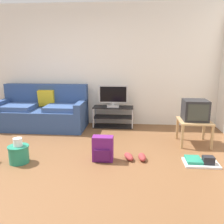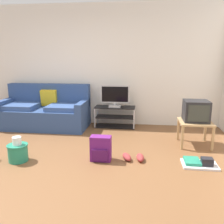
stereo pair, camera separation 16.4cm
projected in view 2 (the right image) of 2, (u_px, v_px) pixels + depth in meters
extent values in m
cube|color=brown|center=(51.00, 167.00, 3.44)|extent=(9.00, 9.80, 0.02)
cube|color=silver|center=(87.00, 66.00, 5.51)|extent=(9.00, 0.10, 2.70)
cube|color=navy|center=(44.00, 118.00, 5.33)|extent=(1.91, 0.90, 0.43)
cube|color=navy|center=(49.00, 95.00, 5.56)|extent=(1.91, 0.20, 0.51)
cube|color=navy|center=(6.00, 103.00, 5.37)|extent=(0.14, 0.90, 0.18)
cube|color=navy|center=(83.00, 105.00, 5.15)|extent=(0.14, 0.90, 0.18)
cube|color=#365289|center=(20.00, 106.00, 5.28)|extent=(0.77, 0.63, 0.10)
cube|color=#365289|center=(66.00, 107.00, 5.15)|extent=(0.77, 0.63, 0.10)
cube|color=gold|center=(49.00, 98.00, 5.45)|extent=(0.36, 0.17, 0.37)
cube|color=black|center=(115.00, 107.00, 5.32)|extent=(0.89, 0.37, 0.02)
cube|color=black|center=(115.00, 117.00, 5.37)|extent=(0.86, 0.36, 0.02)
cube|color=black|center=(115.00, 126.00, 5.42)|extent=(0.89, 0.37, 0.02)
cylinder|color=#B7B7BC|center=(95.00, 118.00, 5.25)|extent=(0.03, 0.03, 0.46)
cylinder|color=#B7B7BC|center=(134.00, 119.00, 5.15)|extent=(0.03, 0.03, 0.46)
cylinder|color=#B7B7BC|center=(98.00, 114.00, 5.58)|extent=(0.03, 0.03, 0.46)
cylinder|color=#B7B7BC|center=(134.00, 116.00, 5.48)|extent=(0.03, 0.03, 0.46)
cube|color=#B2B2B7|center=(115.00, 106.00, 5.29)|extent=(0.25, 0.22, 0.05)
cube|color=#B2B2B7|center=(115.00, 104.00, 5.28)|extent=(0.05, 0.04, 0.04)
cube|color=#B2B2B7|center=(115.00, 94.00, 5.23)|extent=(0.64, 0.04, 0.39)
cube|color=black|center=(115.00, 94.00, 5.21)|extent=(0.58, 0.01, 0.33)
cube|color=tan|center=(195.00, 122.00, 4.19)|extent=(0.55, 0.55, 0.03)
cube|color=tan|center=(182.00, 138.00, 4.04)|extent=(0.04, 0.04, 0.41)
cube|color=tan|center=(213.00, 139.00, 3.97)|extent=(0.04, 0.04, 0.41)
cube|color=tan|center=(178.00, 129.00, 4.51)|extent=(0.04, 0.04, 0.41)
cube|color=tan|center=(205.00, 130.00, 4.45)|extent=(0.04, 0.04, 0.41)
cube|color=#232326|center=(196.00, 111.00, 4.17)|extent=(0.42, 0.39, 0.36)
cube|color=#333833|center=(199.00, 113.00, 3.98)|extent=(0.34, 0.01, 0.28)
cube|color=#661E70|center=(101.00, 148.00, 3.61)|extent=(0.31, 0.17, 0.38)
cube|color=#4C1654|center=(100.00, 155.00, 3.53)|extent=(0.24, 0.04, 0.17)
cylinder|color=#4C1654|center=(96.00, 144.00, 3.72)|extent=(0.04, 0.04, 0.31)
cylinder|color=#4C1654|center=(107.00, 145.00, 3.70)|extent=(0.04, 0.04, 0.31)
cylinder|color=#238466|center=(18.00, 153.00, 3.60)|extent=(0.29, 0.29, 0.26)
cylinder|color=#238466|center=(17.00, 145.00, 3.57)|extent=(0.31, 0.31, 0.02)
cylinder|color=white|center=(17.00, 141.00, 3.56)|extent=(0.13, 0.13, 0.14)
ellipsoid|color=#993333|center=(127.00, 157.00, 3.66)|extent=(0.20, 0.28, 0.09)
ellipsoid|color=#993333|center=(140.00, 157.00, 3.64)|extent=(0.14, 0.27, 0.09)
cube|color=silver|center=(199.00, 165.00, 3.47)|extent=(0.50, 0.33, 0.03)
cube|color=black|center=(207.00, 162.00, 3.40)|extent=(0.16, 0.12, 0.11)
cube|color=#238466|center=(192.00, 161.00, 3.50)|extent=(0.22, 0.28, 0.04)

